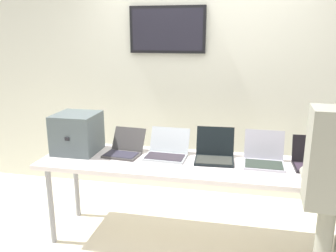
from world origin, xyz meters
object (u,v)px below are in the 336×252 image
Objects in this scene: laptop_station_0 at (125,149)px; laptop_station_4 at (314,161)px; equipment_box at (77,133)px; laptop_station_1 at (167,150)px; laptop_station_2 at (215,153)px; laptop_station_3 at (264,157)px; workbench at (189,168)px.

laptop_station_4 is (1.65, 0.01, 0.01)m from laptop_station_0.
equipment_box reaches higher than laptop_station_1.
laptop_station_1 is 1.09× the size of laptop_station_2.
laptop_station_2 is 1.03× the size of laptop_station_3.
equipment_box is 1.28m from laptop_station_2.
laptop_station_0 is 1.05× the size of laptop_station_2.
laptop_station_0 is 0.82m from laptop_station_2.
equipment_box is at bearing 176.19° from workbench.
equipment_box reaches higher than laptop_station_3.
workbench is 0.65m from laptop_station_3.
workbench is at bearing -8.66° from laptop_station_0.
laptop_station_3 is (0.42, -0.02, 0.00)m from laptop_station_2.
laptop_station_3 reaches higher than laptop_station_4.
laptop_station_2 is at bearing 176.97° from laptop_station_3.
laptop_station_1 is 0.85m from laptop_station_3.
laptop_station_4 is at bearing 0.82° from laptop_station_3.
laptop_station_1 is at bearing 179.29° from laptop_station_4.
laptop_station_0 is 1.24m from laptop_station_3.
laptop_station_3 is 0.40m from laptop_station_4.
laptop_station_0 is 0.97× the size of laptop_station_1.
laptop_station_1 reaches higher than workbench.
laptop_station_4 is (0.40, 0.01, -0.00)m from laptop_station_3.
laptop_station_1 is 0.43m from laptop_station_2.
laptop_station_1 is (-0.22, 0.11, 0.11)m from workbench.
laptop_station_0 is at bearing -180.00° from laptop_station_3.
laptop_station_4 is at bearing 0.20° from laptop_station_0.
workbench is 1.04m from laptop_station_4.
equipment_box is at bearing -177.02° from laptop_station_1.
equipment_box is 1.69m from laptop_station_3.
workbench is at bearing -27.88° from laptop_station_1.
equipment_box reaches higher than workbench.
equipment_box is at bearing -179.23° from laptop_station_3.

